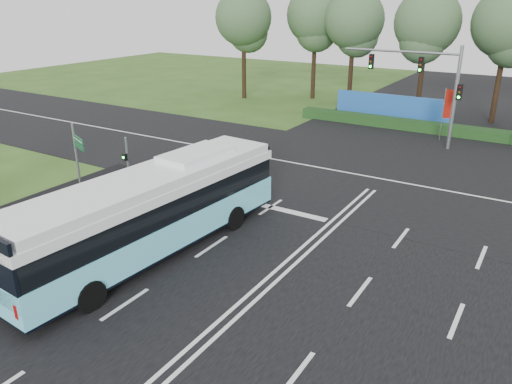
# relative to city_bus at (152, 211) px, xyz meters

# --- Properties ---
(ground) EXTENTS (120.00, 120.00, 0.00)m
(ground) POSITION_rel_city_bus_xyz_m (5.00, 1.61, -1.88)
(ground) COLOR #30531B
(ground) RESTS_ON ground
(road_main) EXTENTS (20.00, 120.00, 0.04)m
(road_main) POSITION_rel_city_bus_xyz_m (5.00, 1.61, -1.86)
(road_main) COLOR black
(road_main) RESTS_ON ground
(road_cross) EXTENTS (120.00, 14.00, 0.05)m
(road_cross) POSITION_rel_city_bus_xyz_m (5.00, 13.61, -1.85)
(road_cross) COLOR black
(road_cross) RESTS_ON ground
(bike_path) EXTENTS (5.00, 18.00, 0.06)m
(bike_path) POSITION_rel_city_bus_xyz_m (-7.50, -1.39, -1.85)
(bike_path) COLOR black
(bike_path) RESTS_ON ground
(kerb_strip) EXTENTS (0.25, 18.00, 0.12)m
(kerb_strip) POSITION_rel_city_bus_xyz_m (-5.10, -1.39, -1.82)
(kerb_strip) COLOR gray
(kerb_strip) RESTS_ON ground
(city_bus) EXTENTS (3.66, 13.17, 3.73)m
(city_bus) POSITION_rel_city_bus_xyz_m (0.00, 0.00, 0.00)
(city_bus) COLOR #67D9F0
(city_bus) RESTS_ON ground
(pedestrian_signal) EXTENTS (0.29, 0.41, 3.18)m
(pedestrian_signal) POSITION_rel_city_bus_xyz_m (-5.57, 4.17, -0.14)
(pedestrian_signal) COLOR gray
(pedestrian_signal) RESTS_ON ground
(street_sign) EXTENTS (1.43, 0.67, 3.94)m
(street_sign) POSITION_rel_city_bus_xyz_m (-7.42, 2.62, 0.61)
(street_sign) COLOR gray
(street_sign) RESTS_ON ground
(banner_flag_mid) EXTENTS (0.57, 0.06, 3.87)m
(banner_flag_mid) POSITION_rel_city_bus_xyz_m (6.19, 24.14, 0.67)
(banner_flag_mid) COLOR gray
(banner_flag_mid) RESTS_ON ground
(traffic_light_gantry) EXTENTS (8.41, 0.28, 7.00)m
(traffic_light_gantry) POSITION_rel_city_bus_xyz_m (5.21, 22.11, 2.78)
(traffic_light_gantry) COLOR gray
(traffic_light_gantry) RESTS_ON ground
(hedge) EXTENTS (22.00, 1.20, 0.80)m
(hedge) POSITION_rel_city_bus_xyz_m (5.00, 26.11, -1.48)
(hedge) COLOR #143815
(hedge) RESTS_ON ground
(blue_hoarding) EXTENTS (10.00, 0.30, 2.20)m
(blue_hoarding) POSITION_rel_city_bus_xyz_m (1.00, 28.61, -0.78)
(blue_hoarding) COLOR #1E55A7
(blue_hoarding) RESTS_ON ground
(eucalyptus_row) EXTENTS (47.25, 9.63, 12.75)m
(eucalyptus_row) POSITION_rel_city_bus_xyz_m (7.39, 32.55, 6.61)
(eucalyptus_row) COLOR black
(eucalyptus_row) RESTS_ON ground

